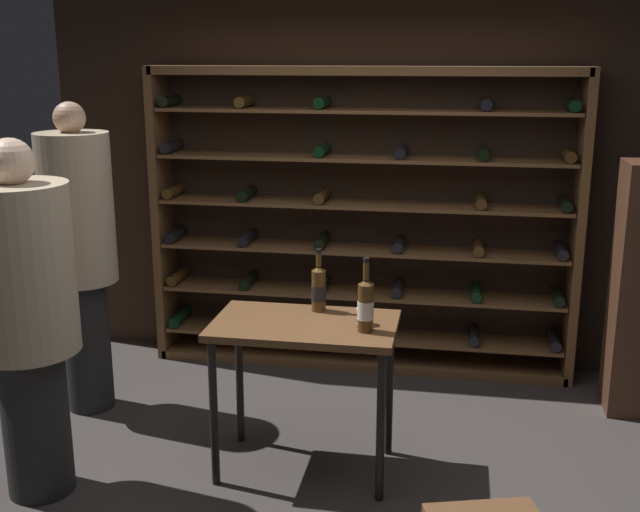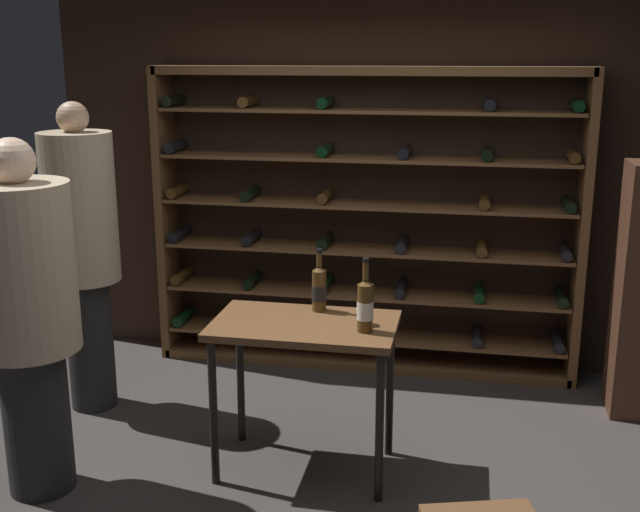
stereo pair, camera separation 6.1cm
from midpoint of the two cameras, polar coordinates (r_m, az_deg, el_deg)
ground_plane at (r=4.26m, az=0.76°, el=-16.97°), size 9.95×9.95×0.00m
back_wall at (r=5.64m, az=4.44°, el=6.66°), size 4.70×0.10×2.91m
wine_rack at (r=5.51m, az=3.55°, el=2.35°), size 3.01×0.32×2.15m
tasting_table at (r=4.16m, az=-0.72°, el=-6.33°), size 0.98×0.59×0.86m
person_guest_blue_shirt at (r=5.04m, az=-16.68°, el=0.87°), size 0.45×0.45×1.96m
person_guest_khaki at (r=4.15m, az=-20.36°, el=-3.52°), size 0.52×0.52×1.85m
wine_bottle_gold_foil at (r=3.96m, az=3.78°, el=-3.62°), size 0.08×0.08×0.39m
wine_bottle_green_slim at (r=4.27m, az=0.35°, el=-2.38°), size 0.08×0.08×0.35m
wine_glass_stemmed_right at (r=4.06m, az=3.64°, el=-3.52°), size 0.08×0.08×0.16m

